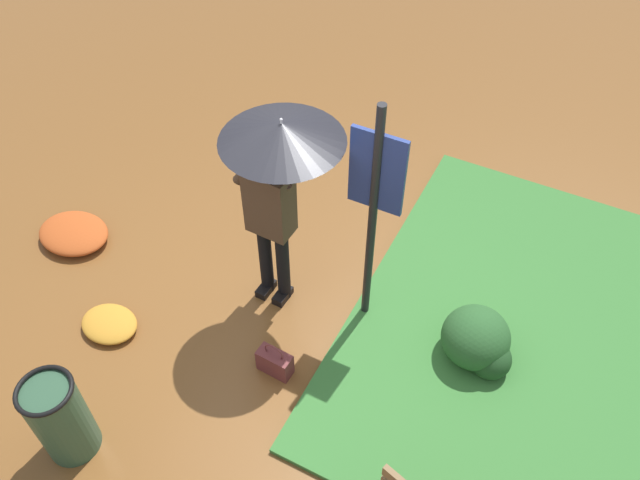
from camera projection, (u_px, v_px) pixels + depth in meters
ground_plane at (286, 311)px, 5.96m from camera, size 18.00×18.00×0.00m
grass_verge at (632, 374)px, 5.48m from camera, size 4.80×4.00×0.05m
person_with_umbrella at (276, 169)px, 4.96m from camera, size 0.96×0.96×2.04m
info_sign_post at (375, 198)px, 4.90m from camera, size 0.44×0.07×2.30m
handbag at (275, 362)px, 5.44m from camera, size 0.31×0.16×0.37m
trash_bin at (61, 418)px, 4.77m from camera, size 0.42×0.42×0.83m
shrub_cluster at (478, 342)px, 5.44m from camera, size 0.64×0.58×0.52m
leaf_pile_by_bench at (109, 324)px, 5.79m from camera, size 0.53×0.42×0.12m
leaf_pile_far_path at (74, 233)px, 6.52m from camera, size 0.74×0.59×0.16m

